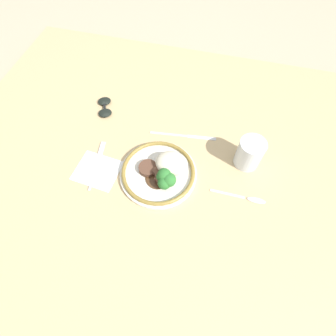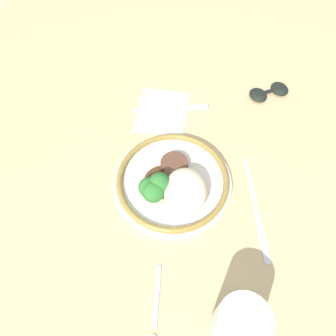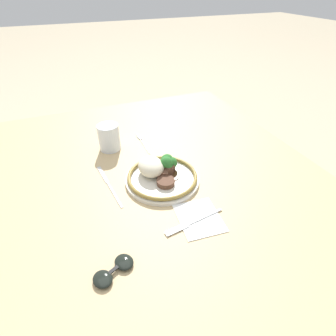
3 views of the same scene
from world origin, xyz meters
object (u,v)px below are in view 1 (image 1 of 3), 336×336
Objects in this scene: knife at (185,136)px; spoon at (249,199)px; sunglasses at (105,107)px; fork at (98,160)px; juice_glass at (249,154)px; plate at (162,171)px.

spoon reaches higher than knife.
knife is 2.05× the size of sunglasses.
sunglasses reaches higher than spoon.
spoon is (0.23, -0.18, 0.00)m from knife.
knife is (0.25, 0.17, -0.00)m from fork.
fork reaches higher than knife.
juice_glass is 0.44× the size of knife.
sunglasses reaches higher than knife.
spoon is (0.48, -0.01, -0.00)m from fork.
knife is 1.37× the size of spoon.
sunglasses reaches higher than fork.
fork and spoon have the same top height.
juice_glass is (0.24, 0.11, 0.02)m from plate.
juice_glass is at bearing 24.82° from plate.
juice_glass is at bearing -21.19° from knife.
spoon is at bearing -2.89° from plate.
knife is at bearing -64.02° from fork.
plate is 2.16× the size of sunglasses.
juice_glass reaches higher than fork.
knife is (0.04, 0.16, -0.02)m from plate.
spoon is (0.02, -0.13, -0.04)m from juice_glass.
juice_glass reaches higher than plate.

